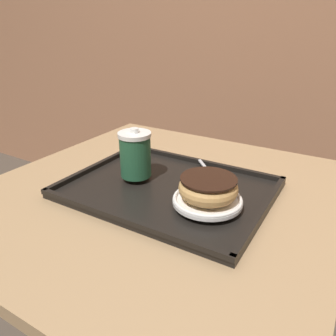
{
  "coord_description": "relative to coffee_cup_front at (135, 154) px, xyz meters",
  "views": [
    {
      "loc": [
        0.39,
        -0.61,
        1.13
      ],
      "look_at": [
        0.02,
        -0.0,
        0.82
      ],
      "focal_mm": 35.0,
      "sensor_mm": 36.0,
      "label": 1
    }
  ],
  "objects": [
    {
      "name": "wall_behind",
      "position": [
        0.07,
        1.11,
        0.36
      ],
      "size": [
        8.0,
        0.05,
        2.4
      ],
      "color": "#9E6B4C",
      "rests_on": "ground_plane"
    },
    {
      "name": "cafe_table",
      "position": [
        0.07,
        0.01,
        -0.27
      ],
      "size": [
        0.84,
        0.86,
        0.76
      ],
      "color": "tan",
      "rests_on": "ground_plane"
    },
    {
      "name": "serving_tray",
      "position": [
        0.09,
        0.0,
        -0.07
      ],
      "size": [
        0.47,
        0.36,
        0.02
      ],
      "color": "black",
      "rests_on": "cafe_table"
    },
    {
      "name": "coffee_cup_front",
      "position": [
        0.0,
        0.0,
        0.0
      ],
      "size": [
        0.08,
        0.08,
        0.12
      ],
      "color": "#235638",
      "rests_on": "serving_tray"
    },
    {
      "name": "plate_with_chocolate_donut",
      "position": [
        0.21,
        -0.04,
        -0.05
      ],
      "size": [
        0.15,
        0.15,
        0.01
      ],
      "color": "white",
      "rests_on": "serving_tray"
    },
    {
      "name": "donut_chocolate_glazed",
      "position": [
        0.21,
        -0.04,
        -0.02
      ],
      "size": [
        0.13,
        0.13,
        0.05
      ],
      "color": "tan",
      "rests_on": "plate_with_chocolate_donut"
    },
    {
      "name": "spoon",
      "position": [
        0.17,
        0.09,
        -0.05
      ],
      "size": [
        0.11,
        0.12,
        0.01
      ],
      "rotation": [
        0.0,
        0.0,
        5.46
      ],
      "color": "silver",
      "rests_on": "serving_tray"
    }
  ]
}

